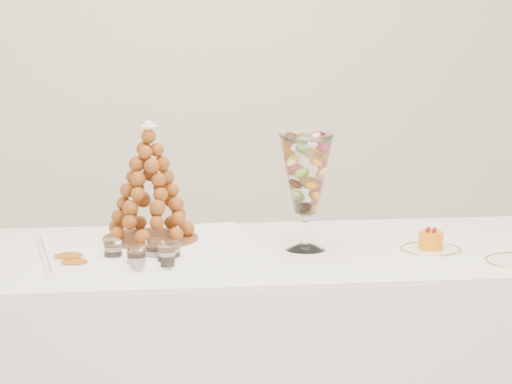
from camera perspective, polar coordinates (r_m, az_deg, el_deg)
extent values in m
cube|color=silver|center=(4.84, -3.21, 8.43)|extent=(4.50, 0.04, 2.80)
cube|color=white|center=(3.29, 0.16, -10.27)|extent=(2.14, 0.91, 0.80)
cube|color=white|center=(3.17, 0.17, -3.43)|extent=(2.13, 0.90, 0.01)
cube|color=white|center=(3.18, -5.91, -3.12)|extent=(0.73, 0.58, 0.02)
cylinder|color=white|center=(3.18, 2.84, -3.12)|extent=(0.13, 0.13, 0.02)
cylinder|color=white|center=(3.16, 2.85, -2.15)|extent=(0.03, 0.03, 0.09)
sphere|color=white|center=(3.15, 2.86, -1.36)|extent=(0.04, 0.04, 0.04)
cylinder|color=white|center=(3.19, 9.95, -3.30)|extent=(0.20, 0.20, 0.01)
cylinder|color=white|center=(3.02, -8.17, -3.38)|extent=(0.06, 0.06, 0.07)
cylinder|color=white|center=(3.01, -5.82, -3.40)|extent=(0.06, 0.06, 0.07)
cylinder|color=white|center=(3.00, -4.82, -3.45)|extent=(0.05, 0.05, 0.07)
cylinder|color=white|center=(2.94, -6.85, -3.76)|extent=(0.07, 0.07, 0.07)
cylinder|color=white|center=(2.95, -5.14, -3.68)|extent=(0.06, 0.06, 0.07)
cylinder|color=white|center=(3.02, -10.65, -3.89)|extent=(0.09, 0.09, 0.03)
cylinder|color=white|center=(2.96, -10.32, -4.23)|extent=(0.08, 0.08, 0.03)
cylinder|color=brown|center=(3.24, -6.05, -2.64)|extent=(0.31, 0.31, 0.01)
cone|color=brown|center=(3.20, -6.11, 0.63)|extent=(0.30, 0.30, 0.37)
sphere|color=white|center=(3.18, -6.17, 3.72)|extent=(0.04, 0.04, 0.04)
cylinder|color=orange|center=(3.19, 9.96, -2.74)|extent=(0.08, 0.08, 0.05)
sphere|color=maroon|center=(3.19, 10.18, -2.11)|extent=(0.01, 0.01, 0.01)
sphere|color=maroon|center=(3.19, 9.83, -2.09)|extent=(0.01, 0.01, 0.01)
sphere|color=maroon|center=(3.17, 9.77, -2.16)|extent=(0.01, 0.01, 0.01)
sphere|color=maroon|center=(3.17, 10.12, -2.18)|extent=(0.01, 0.01, 0.01)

